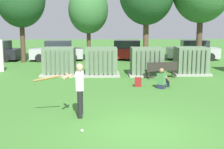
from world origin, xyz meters
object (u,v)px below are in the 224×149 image
object	(u,v)px
batter	(78,87)
backpack	(138,82)
transformer_east	(191,61)
park_bench	(162,69)
parked_car_rightmost	(193,51)
transformer_mid_east	(147,62)
transformer_west	(59,62)
seated_spectator	(162,80)
sports_ball	(82,131)
transformer_mid_west	(101,62)
parked_car_right_of_center	(126,51)
parked_car_left_of_center	(57,51)

from	to	relation	value
batter	backpack	distance (m)	5.19
transformer_east	park_bench	size ratio (longest dim) A/B	1.14
transformer_east	parked_car_rightmost	world-z (taller)	same
park_bench	transformer_mid_east	bearing A→B (deg)	124.22
batter	parked_car_rightmost	xyz separation A→B (m)	(8.29, 15.01, -0.22)
transformer_east	park_bench	distance (m)	2.41
transformer_west	seated_spectator	size ratio (longest dim) A/B	2.18
transformer_east	transformer_mid_east	bearing A→B (deg)	-173.85
transformer_mid_east	sports_ball	world-z (taller)	transformer_mid_east
transformer_west	park_bench	world-z (taller)	transformer_west
transformer_east	transformer_west	bearing A→B (deg)	-179.57
batter	parked_car_rightmost	bearing A→B (deg)	61.07
transformer_east	seated_spectator	distance (m)	4.54
seated_spectator	parked_car_rightmost	xyz separation A→B (m)	(4.73, 10.92, 0.38)
transformer_mid_east	backpack	size ratio (longest dim) A/B	4.77
transformer_east	backpack	bearing A→B (deg)	-136.33
transformer_mid_east	batter	distance (m)	8.29
transformer_east	parked_car_rightmost	size ratio (longest dim) A/B	0.48
transformer_mid_west	parked_car_rightmost	world-z (taller)	same
transformer_west	parked_car_right_of_center	xyz separation A→B (m)	(4.42, 7.19, -0.04)
parked_car_left_of_center	transformer_west	bearing A→B (deg)	-80.26
transformer_west	backpack	bearing A→B (deg)	-38.15
transformer_west	transformer_mid_west	size ratio (longest dim) A/B	1.00
batter	backpack	xyz separation A→B (m)	(2.48, 4.50, -0.76)
transformer_west	backpack	distance (m)	5.41
parked_car_right_of_center	transformer_west	bearing A→B (deg)	-121.62
sports_ball	backpack	xyz separation A→B (m)	(2.26, 5.99, 0.17)
seated_spectator	parked_car_rightmost	distance (m)	11.90
transformer_west	transformer_mid_west	world-z (taller)	same
batter	sports_ball	distance (m)	1.76
transformer_mid_west	batter	size ratio (longest dim) A/B	1.21
parked_car_left_of_center	transformer_east	bearing A→B (deg)	-37.24
transformer_east	backpack	size ratio (longest dim) A/B	4.77
transformer_mid_east	transformer_east	world-z (taller)	same
transformer_mid_west	sports_ball	bearing A→B (deg)	-93.05
park_bench	seated_spectator	bearing A→B (deg)	-100.05
park_bench	batter	bearing A→B (deg)	-121.35
transformer_mid_west	parked_car_left_of_center	bearing A→B (deg)	117.42
backpack	transformer_east	bearing A→B (deg)	43.67
transformer_mid_east	sports_ball	size ratio (longest dim) A/B	23.33
transformer_west	parked_car_left_of_center	world-z (taller)	same
park_bench	parked_car_right_of_center	world-z (taller)	parked_car_right_of_center
transformer_mid_east	batter	xyz separation A→B (m)	(-3.32, -7.60, 0.19)
transformer_west	transformer_east	world-z (taller)	same
parked_car_right_of_center	parked_car_rightmost	world-z (taller)	same
transformer_mid_west	backpack	xyz separation A→B (m)	(1.77, -3.18, -0.57)
sports_ball	park_bench	bearing A→B (deg)	64.79
transformer_mid_west	transformer_east	distance (m)	5.32
seated_spectator	parked_car_rightmost	size ratio (longest dim) A/B	0.22
backpack	sports_ball	bearing A→B (deg)	-110.71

